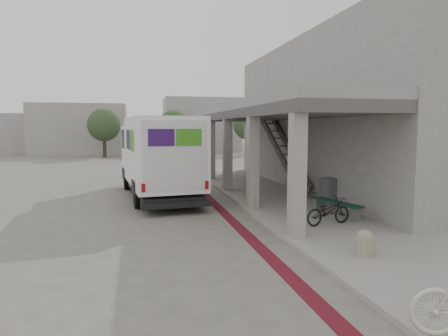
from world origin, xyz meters
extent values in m
plane|color=#625C54|center=(0.00, 0.00, 0.00)|extent=(120.00, 120.00, 0.00)
cube|color=#5B121C|center=(1.00, 2.00, 0.01)|extent=(0.35, 40.00, 0.01)
cube|color=gray|center=(4.00, 0.00, 0.06)|extent=(4.40, 28.00, 0.12)
cube|color=gray|center=(7.35, 4.50, 3.50)|extent=(4.30, 17.00, 7.00)
cube|color=#4F4C4A|center=(3.60, 4.50, 3.50)|extent=(3.40, 16.90, 0.35)
cube|color=gray|center=(3.60, 4.50, 3.85)|extent=(3.40, 16.90, 0.35)
cube|color=gray|center=(-8.00, 34.00, 2.75)|extent=(10.00, 6.00, 5.50)
cube|color=gray|center=(-1.00, 38.00, 2.00)|extent=(8.00, 6.00, 4.00)
cube|color=gray|center=(6.00, 36.00, 3.25)|extent=(9.00, 6.00, 6.50)
cube|color=gray|center=(-14.00, 37.00, 2.25)|extent=(7.00, 5.00, 4.50)
cylinder|color=#38281C|center=(-5.00, 28.00, 1.20)|extent=(0.36, 0.36, 2.40)
sphere|color=#283C23|center=(-5.00, 28.00, 3.20)|extent=(3.20, 3.20, 3.20)
cylinder|color=#38281C|center=(2.00, 30.00, 1.20)|extent=(0.36, 0.36, 2.40)
sphere|color=#283C23|center=(2.00, 30.00, 3.20)|extent=(3.20, 3.20, 3.20)
cylinder|color=#38281C|center=(10.00, 29.00, 1.20)|extent=(0.36, 0.36, 2.40)
sphere|color=#283C23|center=(10.00, 29.00, 3.20)|extent=(3.20, 3.20, 3.20)
cube|color=black|center=(-1.03, 3.90, 0.41)|extent=(2.90, 7.40, 0.31)
cube|color=white|center=(-0.94, 2.97, 2.01)|extent=(3.02, 5.58, 2.68)
cube|color=white|center=(-1.31, 6.51, 1.85)|extent=(2.66, 2.20, 2.37)
cube|color=white|center=(-1.42, 7.58, 0.98)|extent=(2.32, 0.85, 0.82)
cube|color=black|center=(-1.39, 7.33, 2.42)|extent=(2.31, 0.73, 1.08)
cube|color=black|center=(-0.65, 0.21, 0.36)|extent=(2.38, 0.50, 0.19)
cube|color=#331358|center=(-2.25, 3.56, 2.47)|extent=(0.17, 1.44, 0.77)
cube|color=#398F1F|center=(-2.09, 2.02, 2.47)|extent=(0.17, 1.44, 0.77)
cube|color=#331358|center=(-1.12, 0.23, 2.63)|extent=(0.87, 0.12, 0.57)
cube|color=#398F1F|center=(-0.19, 0.33, 2.63)|extent=(0.87, 0.12, 0.57)
cylinder|color=black|center=(-2.39, 6.45, 0.46)|extent=(0.38, 0.95, 0.93)
cylinder|color=black|center=(-0.24, 6.67, 0.46)|extent=(0.38, 0.95, 0.93)
cylinder|color=black|center=(-1.89, 1.73, 0.46)|extent=(0.38, 0.95, 0.93)
cylinder|color=black|center=(0.26, 1.96, 0.46)|extent=(0.38, 0.95, 0.93)
cube|color=slate|center=(4.52, -2.30, 0.33)|extent=(0.43, 0.18, 0.42)
cube|color=slate|center=(4.13, -0.70, 0.33)|extent=(0.43, 0.18, 0.42)
cube|color=#123624|center=(4.18, -1.53, 0.56)|extent=(0.58, 1.94, 0.05)
cube|color=#123624|center=(4.33, -1.50, 0.56)|extent=(0.58, 1.94, 0.05)
cube|color=#123624|center=(4.47, -1.46, 0.56)|extent=(0.58, 1.94, 0.05)
cylinder|color=gray|center=(2.98, -5.28, 0.32)|extent=(0.39, 0.39, 0.39)
sphere|color=gray|center=(2.98, -5.28, 0.51)|extent=(0.39, 0.39, 0.39)
cylinder|color=gray|center=(2.10, 0.49, 0.31)|extent=(0.39, 0.39, 0.39)
sphere|color=gray|center=(2.10, 0.49, 0.51)|extent=(0.39, 0.39, 0.39)
cube|color=slate|center=(5.00, 0.40, 0.60)|extent=(0.56, 0.67, 0.97)
imported|color=black|center=(3.52, -2.50, 0.52)|extent=(1.60, 0.85, 0.80)
camera|label=1|loc=(-1.93, -13.04, 2.96)|focal=32.00mm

